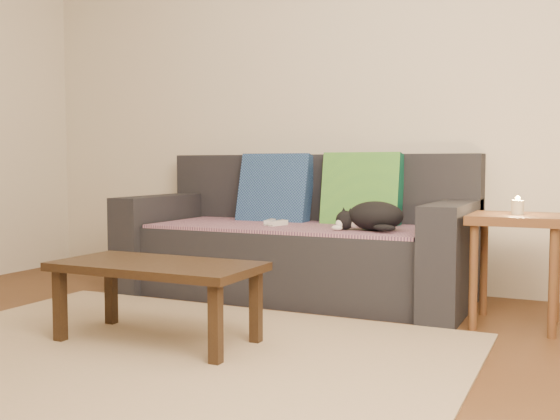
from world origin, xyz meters
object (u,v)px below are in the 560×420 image
(sofa, at_px, (298,245))
(wii_remote_b, at_px, (270,222))
(wii_remote_a, at_px, (278,223))
(coffee_table, at_px, (157,273))
(side_table, at_px, (517,234))
(cat, at_px, (373,217))

(sofa, bearing_deg, wii_remote_b, -135.90)
(wii_remote_a, height_order, coffee_table, wii_remote_a)
(side_table, bearing_deg, wii_remote_b, 174.40)
(side_table, xyz_separation_m, coffee_table, (-1.42, -1.03, -0.14))
(wii_remote_a, bearing_deg, wii_remote_b, 77.78)
(sofa, height_order, cat, sofa)
(wii_remote_b, distance_m, coffee_table, 1.18)
(cat, distance_m, side_table, 0.76)
(cat, distance_m, coffee_table, 1.29)
(wii_remote_b, xyz_separation_m, side_table, (1.43, -0.14, 0.01))
(wii_remote_b, distance_m, side_table, 1.44)
(side_table, height_order, coffee_table, side_table)
(sofa, xyz_separation_m, side_table, (1.30, -0.27, 0.15))
(wii_remote_a, xyz_separation_m, wii_remote_b, (-0.07, 0.03, 0.00))
(wii_remote_b, xyz_separation_m, coffee_table, (0.01, -1.17, -0.13))
(cat, bearing_deg, wii_remote_b, -165.57)
(wii_remote_b, bearing_deg, side_table, -106.06)
(sofa, distance_m, side_table, 1.34)
(wii_remote_a, distance_m, wii_remote_b, 0.08)
(wii_remote_a, height_order, side_table, side_table)
(wii_remote_b, bearing_deg, coffee_table, 169.98)
(wii_remote_a, bearing_deg, sofa, -7.90)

